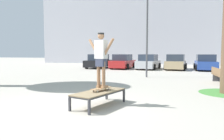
# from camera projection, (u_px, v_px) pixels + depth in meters

# --- Properties ---
(ground_plane) EXTENTS (120.00, 120.00, 0.00)m
(ground_plane) POSITION_uv_depth(u_px,v_px,m) (74.00, 107.00, 6.56)
(ground_plane) COLOR #B2AA9E
(building_facade) EXTENTS (31.48, 4.00, 13.79)m
(building_facade) POSITION_uv_depth(u_px,v_px,m) (140.00, 19.00, 33.64)
(building_facade) COLOR silver
(building_facade) RESTS_ON ground
(skate_box) EXTENTS (1.30, 2.04, 0.46)m
(skate_box) POSITION_uv_depth(u_px,v_px,m) (99.00, 93.00, 6.61)
(skate_box) COLOR #38383D
(skate_box) RESTS_ON ground
(skateboard) EXTENTS (0.48, 0.82, 0.09)m
(skateboard) POSITION_uv_depth(u_px,v_px,m) (101.00, 88.00, 6.69)
(skateboard) COLOR #9E754C
(skateboard) RESTS_ON skate_box
(skater) EXTENTS (0.96, 0.44, 1.69)m
(skater) POSITION_uv_depth(u_px,v_px,m) (101.00, 56.00, 6.61)
(skater) COLOR #8E6647
(skater) RESTS_ON skateboard
(car_black) EXTENTS (2.30, 4.38, 1.50)m
(car_black) POSITION_uv_depth(u_px,v_px,m) (99.00, 62.00, 23.39)
(car_black) COLOR black
(car_black) RESTS_ON ground
(car_red) EXTENTS (2.20, 4.33, 1.50)m
(car_red) POSITION_uv_depth(u_px,v_px,m) (123.00, 62.00, 22.57)
(car_red) COLOR red
(car_red) RESTS_ON ground
(car_silver) EXTENTS (2.32, 4.39, 1.50)m
(car_silver) POSITION_uv_depth(u_px,v_px,m) (148.00, 62.00, 21.82)
(car_silver) COLOR #B7BABF
(car_silver) RESTS_ON ground
(car_tan) EXTENTS (2.28, 4.37, 1.50)m
(car_tan) POSITION_uv_depth(u_px,v_px,m) (176.00, 63.00, 21.23)
(car_tan) COLOR tan
(car_tan) RESTS_ON ground
(car_blue) EXTENTS (2.04, 4.26, 1.50)m
(car_blue) POSITION_uv_depth(u_px,v_px,m) (205.00, 63.00, 20.36)
(car_blue) COLOR #28479E
(car_blue) RESTS_ON ground
(park_bench) EXTENTS (0.53, 2.42, 0.83)m
(park_bench) POSITION_uv_depth(u_px,v_px,m) (220.00, 75.00, 11.53)
(park_bench) COLOR brown
(park_bench) RESTS_ON ground
(light_post) EXTENTS (0.36, 0.36, 5.83)m
(light_post) POSITION_uv_depth(u_px,v_px,m) (147.00, 20.00, 14.27)
(light_post) COLOR #4C4C51
(light_post) RESTS_ON ground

